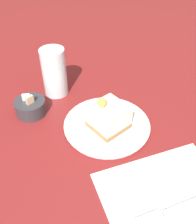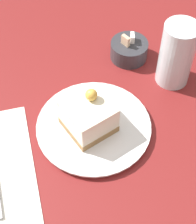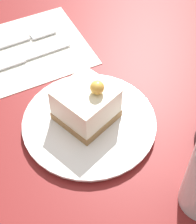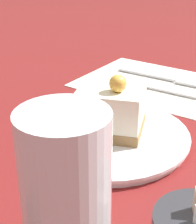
% 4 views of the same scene
% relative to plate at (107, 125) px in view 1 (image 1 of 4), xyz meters
% --- Properties ---
extents(ground_plane, '(4.00, 4.00, 0.00)m').
position_rel_plate_xyz_m(ground_plane, '(-0.03, -0.03, -0.01)').
color(ground_plane, maroon).
extents(plate, '(0.22, 0.22, 0.01)m').
position_rel_plate_xyz_m(plate, '(0.00, 0.00, 0.00)').
color(plate, white).
rests_on(plate, ground_plane).
extents(cake_slice, '(0.10, 0.10, 0.08)m').
position_rel_plate_xyz_m(cake_slice, '(-0.01, 0.00, 0.04)').
color(cake_slice, '#9E7547').
rests_on(cake_slice, plate).
extents(napkin, '(0.24, 0.29, 0.00)m').
position_rel_plate_xyz_m(napkin, '(-0.23, -0.00, -0.01)').
color(napkin, white).
rests_on(napkin, ground_plane).
extents(fork, '(0.04, 0.17, 0.00)m').
position_rel_plate_xyz_m(fork, '(-0.25, 0.02, -0.00)').
color(fork, silver).
rests_on(fork, napkin).
extents(knife, '(0.04, 0.19, 0.00)m').
position_rel_plate_xyz_m(knife, '(-0.20, -0.03, -0.00)').
color(knife, silver).
rests_on(knife, napkin).
extents(sugar_bowl, '(0.08, 0.08, 0.06)m').
position_rel_plate_xyz_m(sugar_bowl, '(0.15, 0.15, 0.01)').
color(sugar_bowl, '#333338').
rests_on(sugar_bowl, ground_plane).
extents(drinking_glass, '(0.07, 0.07, 0.14)m').
position_rel_plate_xyz_m(drinking_glass, '(0.20, 0.05, 0.06)').
color(drinking_glass, silver).
rests_on(drinking_glass, ground_plane).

